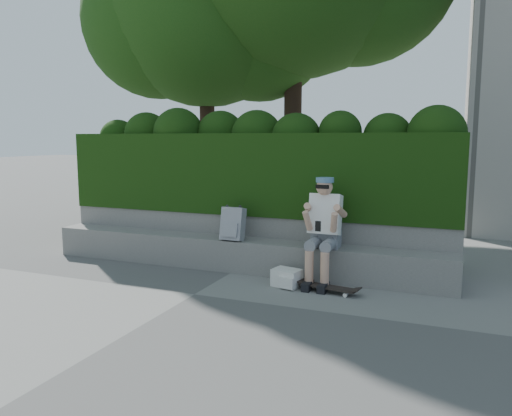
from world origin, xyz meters
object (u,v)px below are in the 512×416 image
at_px(skateboard, 328,287).
at_px(backpack_ground, 287,278).
at_px(backpack_plaid, 233,224).
at_px(person, 324,226).

xyz_separation_m(skateboard, backpack_ground, (-0.55, 0.05, 0.05)).
height_order(backpack_plaid, backpack_ground, backpack_plaid).
height_order(person, backpack_plaid, person).
relative_size(person, skateboard, 1.87).
distance_m(person, skateboard, 0.80).
relative_size(skateboard, backpack_ground, 2.13).
height_order(skateboard, backpack_ground, backpack_ground).
height_order(skateboard, backpack_plaid, backpack_plaid).
bearing_deg(person, backpack_ground, -139.61).
relative_size(backpack_plaid, backpack_ground, 1.34).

